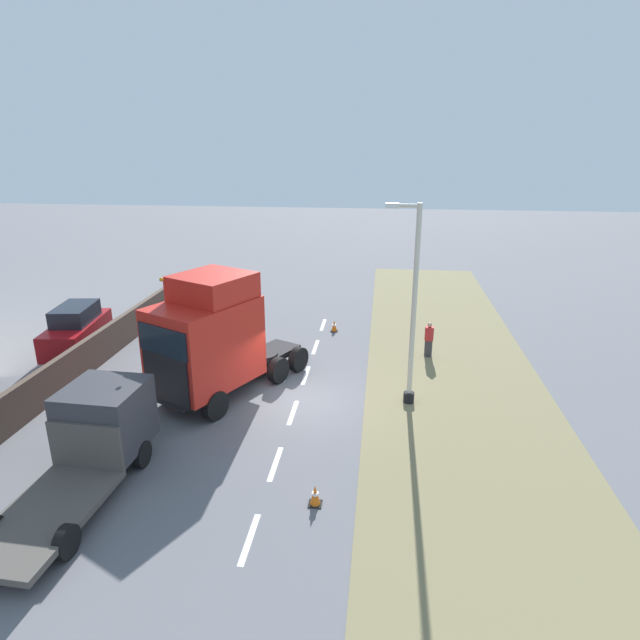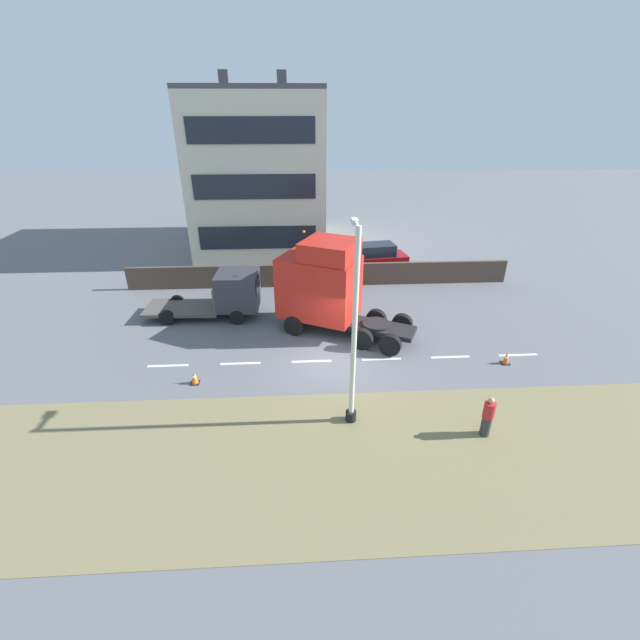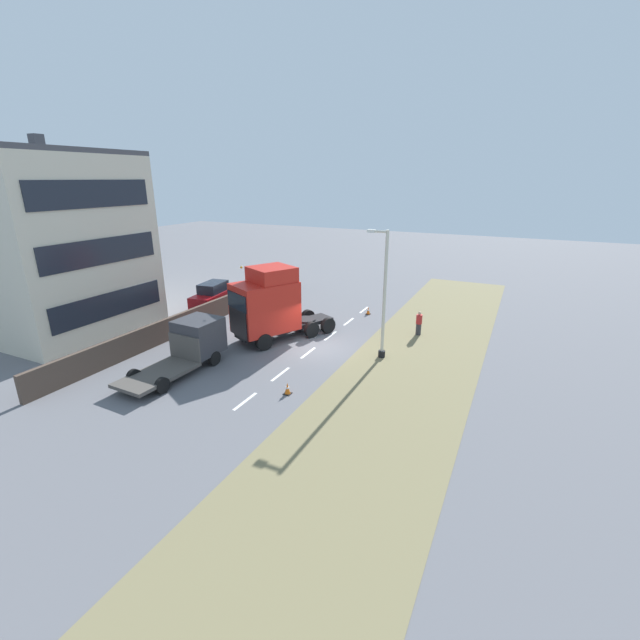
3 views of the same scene
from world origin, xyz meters
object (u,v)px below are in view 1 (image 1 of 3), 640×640
at_px(lamp_post, 412,318).
at_px(traffic_cone_trailing, 334,326).
at_px(lorry_cab, 211,339).
at_px(flatbed_truck, 97,433).
at_px(traffic_cone_lead, 315,495).
at_px(pedestrian, 429,340).
at_px(parked_car, 77,330).

bearing_deg(lamp_post, traffic_cone_trailing, -65.42).
bearing_deg(lorry_cab, lamp_post, -149.09).
xyz_separation_m(lorry_cab, flatbed_truck, (1.79, 5.01, -1.03)).
xyz_separation_m(traffic_cone_lead, traffic_cone_trailing, (0.75, -13.60, 0.00)).
bearing_deg(pedestrian, flatbed_truck, 45.29).
height_order(pedestrian, traffic_cone_lead, pedestrian).
bearing_deg(lamp_post, flatbed_truck, 31.77).
relative_size(flatbed_truck, traffic_cone_lead, 10.80).
relative_size(lorry_cab, pedestrian, 4.34).
relative_size(lorry_cab, flatbed_truck, 1.10).
distance_m(lamp_post, traffic_cone_trailing, 8.66).
height_order(pedestrian, traffic_cone_trailing, pedestrian).
xyz_separation_m(lorry_cab, traffic_cone_trailing, (-3.77, -7.92, -2.08)).
xyz_separation_m(lamp_post, traffic_cone_lead, (2.63, 6.21, -2.99)).
bearing_deg(traffic_cone_lead, parked_car, -38.29).
distance_m(parked_car, pedestrian, 15.89).
bearing_deg(traffic_cone_trailing, lorry_cab, 64.55).
bearing_deg(flatbed_truck, traffic_cone_trailing, 69.23).
height_order(lorry_cab, traffic_cone_trailing, lorry_cab).
bearing_deg(traffic_cone_lead, flatbed_truck, -6.06).
bearing_deg(traffic_cone_trailing, parked_car, 19.57).
bearing_deg(lorry_cab, traffic_cone_lead, 155.22).
xyz_separation_m(lamp_post, pedestrian, (-1.09, -4.60, -2.49)).
distance_m(lorry_cab, traffic_cone_trailing, 9.01).
relative_size(pedestrian, traffic_cone_lead, 2.75).
relative_size(parked_car, traffic_cone_trailing, 7.81).
xyz_separation_m(flatbed_truck, parked_car, (5.81, -8.89, -0.30)).
bearing_deg(parked_car, flatbed_truck, 115.17).
distance_m(parked_car, lamp_post, 15.29).
relative_size(parked_car, pedestrian, 2.84).
relative_size(parked_car, lamp_post, 0.63).
height_order(parked_car, traffic_cone_trailing, parked_car).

